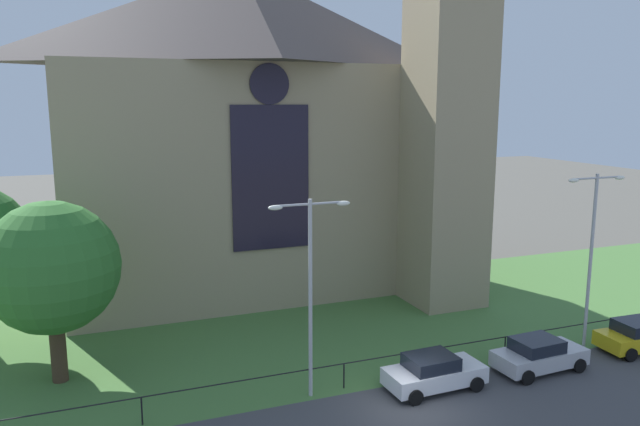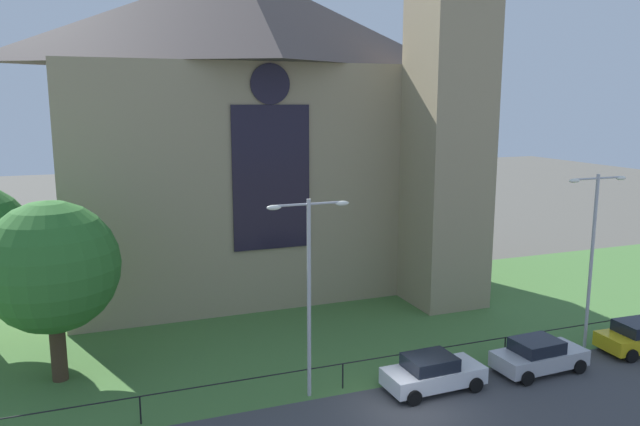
{
  "view_description": "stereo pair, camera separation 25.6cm",
  "coord_description": "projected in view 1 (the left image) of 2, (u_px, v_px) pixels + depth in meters",
  "views": [
    {
      "loc": [
        -11.36,
        -19.53,
        11.89
      ],
      "look_at": [
        -0.7,
        8.0,
        6.49
      ],
      "focal_mm": 34.42,
      "sensor_mm": 36.0,
      "label": 1
    },
    {
      "loc": [
        -11.12,
        -19.62,
        11.89
      ],
      "look_at": [
        -0.7,
        8.0,
        6.49
      ],
      "focal_mm": 34.42,
      "sensor_mm": 36.0,
      "label": 2
    }
  ],
  "objects": [
    {
      "name": "ground",
      "position": [
        319.0,
        323.0,
        33.26
      ],
      "size": [
        160.0,
        160.0,
        0.0
      ],
      "primitive_type": "plane",
      "color": "#56544C"
    },
    {
      "name": "grass_verge",
      "position": [
        333.0,
        336.0,
        31.43
      ],
      "size": [
        120.0,
        20.0,
        0.01
      ],
      "primitive_type": "cube",
      "color": "#477538",
      "rests_on": "ground"
    },
    {
      "name": "church_building",
      "position": [
        257.0,
        127.0,
        38.65
      ],
      "size": [
        23.2,
        16.2,
        26.0
      ],
      "color": "tan",
      "rests_on": "ground"
    },
    {
      "name": "iron_railing",
      "position": [
        344.0,
        366.0,
        25.58
      ],
      "size": [
        32.78,
        0.07,
        1.13
      ],
      "color": "black",
      "rests_on": "ground"
    },
    {
      "name": "tree_left_near",
      "position": [
        52.0,
        268.0,
        25.56
      ],
      "size": [
        5.61,
        5.61,
        7.87
      ],
      "color": "#423021",
      "rests_on": "ground"
    },
    {
      "name": "streetlamp_near",
      "position": [
        310.0,
        273.0,
        24.19
      ],
      "size": [
        3.37,
        0.26,
        8.17
      ],
      "color": "#B2B2B7",
      "rests_on": "ground"
    },
    {
      "name": "streetlamp_far",
      "position": [
        592.0,
        239.0,
        29.26
      ],
      "size": [
        3.37,
        0.26,
        8.54
      ],
      "color": "#B2B2B7",
      "rests_on": "ground"
    },
    {
      "name": "parked_car_white",
      "position": [
        434.0,
        372.0,
        25.57
      ],
      "size": [
        4.25,
        2.12,
        1.51
      ],
      "rotation": [
        0.0,
        0.0,
        0.03
      ],
      "color": "silver",
      "rests_on": "ground"
    },
    {
      "name": "parked_car_silver",
      "position": [
        539.0,
        355.0,
        27.34
      ],
      "size": [
        4.27,
        2.17,
        1.51
      ],
      "rotation": [
        0.0,
        0.0,
        0.04
      ],
      "color": "#B7B7BC",
      "rests_on": "ground"
    },
    {
      "name": "parked_car_yellow",
      "position": [
        640.0,
        335.0,
        29.58
      ],
      "size": [
        4.28,
        2.18,
        1.51
      ],
      "rotation": [
        0.0,
        0.0,
        -0.05
      ],
      "color": "gold",
      "rests_on": "ground"
    }
  ]
}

